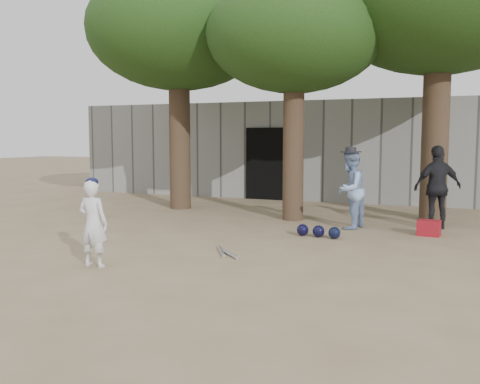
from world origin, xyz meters
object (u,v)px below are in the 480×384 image
at_px(spectator_dark, 438,187).
at_px(red_bag, 429,228).
at_px(boy_player, 93,224).
at_px(spectator_blue, 350,190).

height_order(spectator_dark, red_bag, spectator_dark).
xyz_separation_m(boy_player, spectator_blue, (2.85, 4.76, 0.18)).
xyz_separation_m(spectator_blue, spectator_dark, (1.69, 0.69, 0.05)).
bearing_deg(spectator_dark, red_bag, 52.84).
bearing_deg(red_bag, spectator_dark, 83.84).
relative_size(boy_player, spectator_dark, 0.74).
height_order(spectator_blue, red_bag, spectator_blue).
relative_size(boy_player, red_bag, 3.07).
bearing_deg(spectator_blue, boy_player, -17.35).
relative_size(spectator_blue, red_bag, 3.90).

